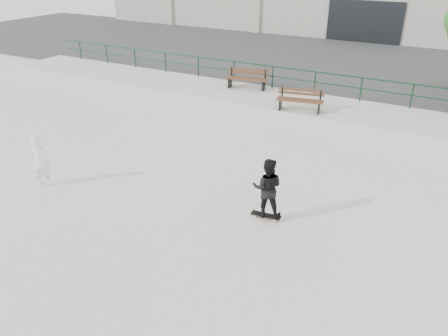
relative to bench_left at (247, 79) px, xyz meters
The scene contains 9 objects.
ground 10.46m from the bench_left, 78.87° to the right, with size 120.00×120.00×0.00m, color white.
ledge 2.24m from the bench_left, 19.75° to the right, with size 30.00×3.00×0.50m, color silver.
parking_strip 8.06m from the bench_left, 75.51° to the left, with size 60.00×14.00×0.50m, color #3F3F3F.
railing 2.11m from the bench_left, 16.04° to the left, with size 28.00×0.06×1.03m.
bench_left is the anchor object (origin of this frame).
bench_right 3.65m from the bench_left, 28.80° to the right, with size 1.89×0.89×0.84m.
skateboard 10.12m from the bench_left, 60.90° to the right, with size 0.80×0.29×0.09m.
standing_skater 10.09m from the bench_left, 60.90° to the right, with size 0.78×0.60×1.60m, color black.
seated_skater 10.48m from the bench_left, 98.63° to the right, with size 0.57×0.38×1.57m, color white.
Camera 1 is at (6.57, -7.49, 6.28)m, focal length 35.00 mm.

